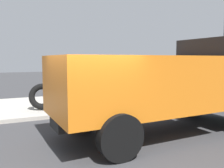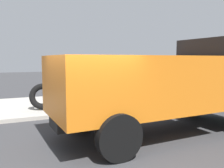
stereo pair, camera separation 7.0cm
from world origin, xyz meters
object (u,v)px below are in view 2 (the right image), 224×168
Objects in this scene: stop_sign at (102,74)px; dump_truck_orange at (170,81)px; loose_tire at (43,96)px; fire_hydrant at (46,97)px.

stop_sign is 3.68m from dump_truck_orange.
stop_sign reaches higher than loose_tire.
stop_sign is at bearing -19.47° from loose_tire.
stop_sign is at bearing 103.63° from dump_truck_orange.
stop_sign is at bearing -31.70° from fire_hydrant.
dump_truck_orange is at bearing -58.42° from fire_hydrant.
stop_sign reaches higher than fire_hydrant.
fire_hydrant is 0.12× the size of dump_truck_orange.
dump_truck_orange is (0.87, -3.58, -0.07)m from stop_sign.
loose_tire is 0.51× the size of stop_sign.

